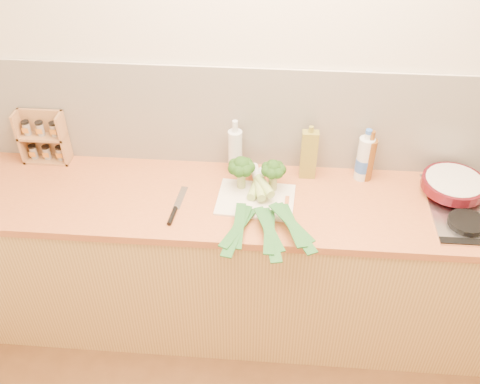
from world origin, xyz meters
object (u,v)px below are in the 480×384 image
Objects in this scene: skillet at (454,184)px; spice_rack at (45,139)px; chefs_knife at (174,211)px; chopping_board at (256,200)px.

spice_rack reaches higher than skillet.
chopping_board is at bearing 22.91° from chefs_knife.
chefs_knife is 0.66× the size of skillet.
chefs_knife is at bearing -158.71° from chopping_board.
skillet is 2.05m from spice_rack.
chopping_board is 1.26× the size of chefs_knife.
chopping_board is at bearing 174.18° from skillet.
spice_rack is (-1.10, 0.25, 0.12)m from chopping_board.
chopping_board is 0.39m from chefs_knife.
chopping_board is 1.14m from spice_rack.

